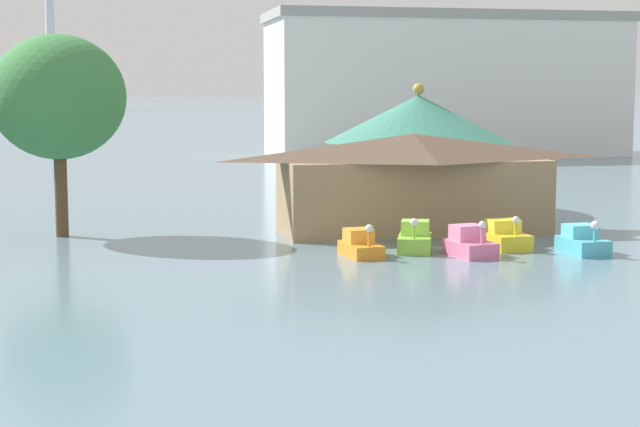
% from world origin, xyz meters
% --- Properties ---
extents(pedal_boat_orange, '(1.59, 2.65, 1.54)m').
position_xyz_m(pedal_boat_orange, '(9.55, 38.77, 0.47)').
color(pedal_boat_orange, orange).
rests_on(pedal_boat_orange, ground).
extents(pedal_boat_lime, '(2.22, 2.86, 1.65)m').
position_xyz_m(pedal_boat_lime, '(12.27, 39.48, 0.56)').
color(pedal_boat_lime, '#8CCC3F').
rests_on(pedal_boat_lime, ground).
extents(pedal_boat_pink, '(1.96, 2.60, 1.67)m').
position_xyz_m(pedal_boat_pink, '(14.26, 37.79, 0.54)').
color(pedal_boat_pink, pink).
rests_on(pedal_boat_pink, ground).
extents(pedal_boat_yellow, '(1.79, 2.55, 1.63)m').
position_xyz_m(pedal_boat_yellow, '(16.59, 39.43, 0.53)').
color(pedal_boat_yellow, yellow).
rests_on(pedal_boat_yellow, ground).
extents(pedal_boat_cyan, '(1.66, 2.53, 1.61)m').
position_xyz_m(pedal_boat_cyan, '(19.42, 37.37, 0.52)').
color(pedal_boat_cyan, '#4CB7CC').
rests_on(pedal_boat_cyan, ground).
extents(boathouse, '(14.49, 5.82, 5.06)m').
position_xyz_m(boathouse, '(14.02, 45.51, 2.64)').
color(boathouse, '#9E7F5B').
rests_on(boathouse, ground).
extents(green_roof_pavilion, '(11.21, 11.21, 7.67)m').
position_xyz_m(green_roof_pavilion, '(16.89, 53.88, 4.05)').
color(green_roof_pavilion, '#993328').
rests_on(green_roof_pavilion, ground).
extents(shoreline_tree_mid, '(6.63, 6.63, 10.00)m').
position_xyz_m(shoreline_tree_mid, '(-3.57, 47.61, 6.90)').
color(shoreline_tree_mid, brown).
rests_on(shoreline_tree_mid, ground).
extents(background_building_block, '(39.17, 13.75, 15.61)m').
position_xyz_m(background_building_block, '(35.35, 102.88, 7.82)').
color(background_building_block, silver).
rests_on(background_building_block, ground).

